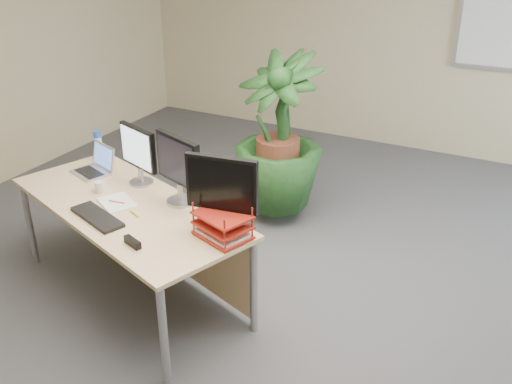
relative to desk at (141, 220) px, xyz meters
The scene contains 16 objects.
floor 1.09m from the desk, ahead, with size 8.00×8.00×0.00m, color #404145.
back_wall 4.10m from the desk, 77.09° to the left, with size 7.00×0.04×2.70m, color #C7BD8D.
desk is the anchor object (origin of this frame).
floor_plant 1.56m from the desk, 74.68° to the left, with size 0.84×0.84×1.50m, color #123314.
monitor_left 0.52m from the desk, 124.43° to the left, with size 0.40×0.19×0.46m.
monitor_right 0.55m from the desk, 20.86° to the left, with size 0.44×0.21×0.50m.
monitor_dark 0.91m from the desk, ahead, with size 0.48×0.22×0.53m.
laptop 0.70m from the desk, 158.15° to the left, with size 0.37×0.35×0.22m.
keyboard 0.41m from the desk, 102.89° to the right, with size 0.47×0.16×0.03m, color black.
coffee_mug 0.40m from the desk, behind, with size 0.11×0.08×0.08m.
spiral_notebook 0.23m from the desk, 134.38° to the right, with size 0.28×0.21×0.01m, color white.
orange_pen 0.24m from the desk, 130.91° to the right, with size 0.01×0.01×0.13m, color #E85319.
yellow_highlighter 0.28m from the desk, 60.36° to the right, with size 0.02×0.02×0.12m, color yellow.
water_bottle 0.95m from the desk, 149.05° to the left, with size 0.07×0.07×0.25m.
letter_tray 0.86m from the desk, 12.10° to the right, with size 0.41×0.36×0.16m.
stapler 0.66m from the desk, 55.85° to the right, with size 0.15×0.04×0.05m, color black.
Camera 1 is at (1.56, -2.84, 2.65)m, focal length 40.00 mm.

